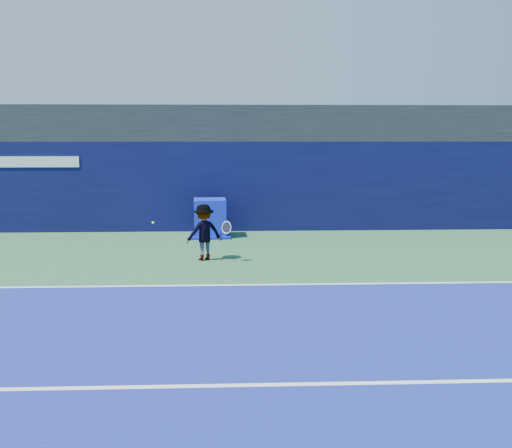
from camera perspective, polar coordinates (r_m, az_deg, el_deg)
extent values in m
plane|color=#2C6237|center=(9.57, -4.05, -10.86)|extent=(80.00, 80.00, 0.00)
cube|color=white|center=(12.43, -3.64, -6.13)|extent=(24.00, 0.10, 0.01)
cube|color=white|center=(7.71, -4.51, -15.84)|extent=(24.00, 0.10, 0.01)
cube|color=black|center=(20.50, -3.19, 9.95)|extent=(36.00, 3.00, 1.20)
cube|color=#0A0C37|center=(19.58, -3.19, 3.85)|extent=(36.00, 1.00, 3.00)
cube|color=white|center=(20.36, -23.44, 5.72)|extent=(4.50, 0.04, 0.35)
cube|color=#0D1CBB|center=(18.25, -4.62, 0.62)|extent=(1.06, 1.06, 1.21)
cube|color=#0C11B0|center=(18.34, -4.60, -1.12)|extent=(1.33, 1.33, 0.08)
imported|color=silver|center=(14.82, -5.23, -0.84)|extent=(1.08, 0.87, 1.46)
cylinder|color=black|center=(14.57, -3.51, -1.30)|extent=(0.07, 0.13, 0.23)
torus|color=white|center=(14.48, -2.97, -0.36)|extent=(0.27, 0.15, 0.26)
cylinder|color=black|center=(14.48, -2.97, -0.36)|extent=(0.22, 0.12, 0.22)
sphere|color=#D4EA1A|center=(15.56, -10.26, 0.14)|extent=(0.07, 0.07, 0.07)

